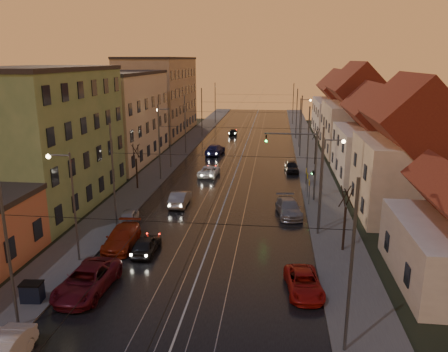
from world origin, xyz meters
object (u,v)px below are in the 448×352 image
at_px(street_lamp_0, 69,197).
at_px(dumpster, 32,292).
at_px(driving_car_4, 233,132).
at_px(parked_right_2, 291,167).
at_px(parked_left_2, 122,238).
at_px(parked_left_3, 128,219).
at_px(parked_left_1, 87,280).
at_px(driving_car_0, 146,245).
at_px(street_lamp_1, 326,175).
at_px(traffic_light_mast, 306,157).
at_px(street_lamp_3, 302,118).
at_px(street_lamp_2, 167,132).
at_px(parked_right_0, 304,283).
at_px(driving_car_1, 180,198).
at_px(driving_car_2, 209,171).
at_px(parked_right_1, 289,208).
at_px(driving_car_3, 215,149).

relative_size(street_lamp_0, dumpster, 6.67).
relative_size(driving_car_4, parked_right_2, 0.96).
height_order(parked_left_2, parked_left_3, parked_left_2).
bearing_deg(parked_left_1, driving_car_0, 74.36).
relative_size(street_lamp_1, dumpster, 6.67).
bearing_deg(dumpster, traffic_light_mast, 45.98).
height_order(driving_car_4, parked_left_2, parked_left_2).
bearing_deg(driving_car_0, dumpster, 58.40).
bearing_deg(street_lamp_3, street_lamp_2, -138.69).
height_order(street_lamp_3, parked_right_0, street_lamp_3).
distance_m(street_lamp_3, driving_car_0, 44.30).
bearing_deg(street_lamp_2, driving_car_1, -72.10).
bearing_deg(dumpster, driving_car_0, 52.67).
bearing_deg(parked_left_2, parked_right_0, -24.12).
xyz_separation_m(traffic_light_mast, driving_car_0, (-12.44, -13.97, -3.93)).
relative_size(street_lamp_2, driving_car_4, 2.08).
distance_m(driving_car_0, driving_car_2, 22.55).
xyz_separation_m(parked_left_2, parked_right_2, (13.74, 25.00, -0.06)).
xyz_separation_m(street_lamp_1, parked_left_1, (-15.56, -11.92, -4.10)).
xyz_separation_m(street_lamp_2, driving_car_2, (6.00, -3.46, -4.23)).
height_order(street_lamp_0, driving_car_0, street_lamp_0).
bearing_deg(parked_left_2, driving_car_2, 77.81).
bearing_deg(traffic_light_mast, parked_left_2, -138.15).
height_order(traffic_light_mast, parked_left_3, traffic_light_mast).
bearing_deg(parked_right_1, street_lamp_0, -150.88).
distance_m(driving_car_0, parked_left_1, 6.28).
relative_size(street_lamp_2, parked_left_3, 2.11).
distance_m(street_lamp_1, dumpster, 23.11).
distance_m(street_lamp_3, parked_right_1, 32.86).
relative_size(parked_right_0, parked_right_1, 0.89).
relative_size(driving_car_3, parked_left_2, 1.05).
distance_m(driving_car_2, parked_right_1, 16.08).
distance_m(driving_car_0, parked_left_3, 5.97).
relative_size(driving_car_0, parked_left_1, 0.69).
distance_m(street_lamp_3, driving_car_4, 16.72).
bearing_deg(parked_right_0, parked_right_2, 83.54).
bearing_deg(parked_right_0, parked_left_3, 140.76).
xyz_separation_m(street_lamp_3, parked_right_0, (-2.18, -46.37, -4.26)).
distance_m(street_lamp_1, driving_car_1, 14.94).
bearing_deg(street_lamp_3, parked_right_1, -94.88).
height_order(street_lamp_0, parked_left_3, street_lamp_0).
relative_size(parked_left_1, parked_right_1, 1.13).
bearing_deg(street_lamp_3, driving_car_1, -113.47).
bearing_deg(parked_left_3, parked_left_2, -83.86).
xyz_separation_m(driving_car_3, parked_left_3, (-3.48, -30.06, -0.14)).
distance_m(street_lamp_2, dumpster, 33.81).
bearing_deg(parked_left_2, driving_car_0, -24.27).
bearing_deg(parked_right_0, driving_car_1, 119.77).
distance_m(street_lamp_0, parked_right_1, 19.70).
relative_size(parked_right_0, parked_right_2, 1.12).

